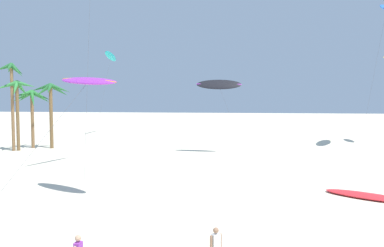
% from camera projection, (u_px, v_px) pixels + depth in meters
% --- Properties ---
extents(palm_tree_0, '(3.30, 3.72, 10.27)m').
position_uv_depth(palm_tree_0, '(12.00, 80.00, 46.81)').
color(palm_tree_0, olive).
rests_on(palm_tree_0, ground).
extents(palm_tree_1, '(4.97, 5.13, 7.21)m').
position_uv_depth(palm_tree_1, '(32.00, 100.00, 49.63)').
color(palm_tree_1, olive).
rests_on(palm_tree_1, ground).
extents(palm_tree_2, '(4.57, 4.20, 8.25)m').
position_uv_depth(palm_tree_2, '(17.00, 94.00, 47.07)').
color(palm_tree_2, brown).
rests_on(palm_tree_2, ground).
extents(palm_tree_3, '(5.00, 4.62, 8.00)m').
position_uv_depth(palm_tree_3, '(50.00, 95.00, 49.30)').
color(palm_tree_3, brown).
rests_on(palm_tree_3, ground).
extents(flying_kite_1, '(5.85, 8.52, 7.85)m').
position_uv_depth(flying_kite_1, '(88.00, 81.00, 25.62)').
color(flying_kite_1, purple).
rests_on(flying_kite_1, ground).
extents(flying_kite_5, '(1.40, 10.32, 13.97)m').
position_uv_depth(flying_kite_5, '(111.00, 56.00, 67.16)').
color(flying_kite_5, '#19B2B7').
rests_on(flying_kite_5, ground).
extents(flying_kite_6, '(5.80, 7.84, 8.37)m').
position_uv_depth(flying_kite_6, '(219.00, 84.00, 44.85)').
color(flying_kite_6, black).
rests_on(flying_kite_6, ground).
extents(grounded_kite_1, '(5.39, 4.22, 0.25)m').
position_uv_depth(grounded_kite_1, '(368.00, 196.00, 25.28)').
color(grounded_kite_1, red).
rests_on(grounded_kite_1, ground).
extents(person_near_right, '(0.41, 0.36, 1.62)m').
position_uv_depth(person_near_right, '(216.00, 247.00, 14.63)').
color(person_near_right, black).
rests_on(person_near_right, ground).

